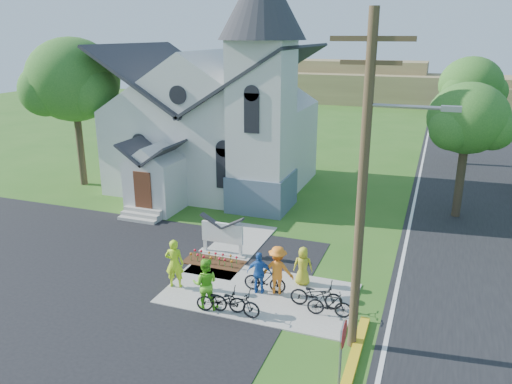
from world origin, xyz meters
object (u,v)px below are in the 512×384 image
at_px(bike_1, 265,280).
at_px(bike_4, 316,294).
at_px(cyclist_1, 205,284).
at_px(utility_pole, 365,180).
at_px(cyclist_0, 175,263).
at_px(bike_2, 235,302).
at_px(church_sign, 222,233).
at_px(stop_sign, 342,345).
at_px(cyclist_4, 303,266).
at_px(cyclist_2, 259,273).
at_px(cyclist_3, 278,270).
at_px(bike_0, 221,300).
at_px(bike_3, 329,304).

bearing_deg(bike_1, bike_4, -105.71).
relative_size(cyclist_1, bike_1, 1.17).
bearing_deg(bike_1, utility_pole, -124.65).
bearing_deg(bike_4, cyclist_1, 105.87).
xyz_separation_m(cyclist_0, bike_2, (2.92, -1.07, -0.48)).
height_order(church_sign, bike_2, church_sign).
bearing_deg(stop_sign, cyclist_4, 113.73).
bearing_deg(cyclist_2, cyclist_1, 41.59).
bearing_deg(cyclist_3, cyclist_4, -131.32).
distance_m(bike_0, bike_2, 0.52).
xyz_separation_m(cyclist_0, cyclist_2, (3.19, 0.66, -0.15)).
bearing_deg(stop_sign, bike_2, 144.58).
bearing_deg(utility_pole, bike_3, 129.34).
bearing_deg(bike_2, utility_pole, -92.58).
relative_size(cyclist_2, cyclist_3, 0.87).
xyz_separation_m(church_sign, cyclist_2, (2.69, -2.68, -0.16)).
bearing_deg(cyclist_2, bike_0, 57.12).
bearing_deg(bike_1, cyclist_0, 99.23).
relative_size(church_sign, bike_1, 1.37).
distance_m(bike_2, cyclist_4, 3.36).
bearing_deg(church_sign, cyclist_4, -19.93).
height_order(stop_sign, cyclist_0, stop_sign).
distance_m(utility_pole, cyclist_3, 5.93).
relative_size(bike_2, cyclist_4, 1.21).
bearing_deg(utility_pole, bike_0, 176.33).
bearing_deg(bike_3, utility_pole, -147.16).
xyz_separation_m(church_sign, bike_1, (2.85, -2.53, -0.49)).
bearing_deg(bike_1, cyclist_1, 134.76).
relative_size(stop_sign, bike_3, 1.62).
relative_size(bike_0, bike_2, 0.94).
bearing_deg(cyclist_0, cyclist_3, 177.95).
xyz_separation_m(bike_0, cyclist_3, (1.42, 1.96, 0.47)).
height_order(bike_0, cyclist_2, cyclist_2).
xyz_separation_m(church_sign, cyclist_4, (4.02, -1.46, -0.22)).
relative_size(bike_1, cyclist_4, 1.06).
xyz_separation_m(cyclist_0, bike_1, (3.35, 0.81, -0.48)).
height_order(church_sign, bike_1, church_sign).
bearing_deg(bike_4, church_sign, 54.00).
relative_size(cyclist_3, bike_3, 1.21).
xyz_separation_m(cyclist_1, bike_1, (1.57, 1.82, -0.46)).
relative_size(bike_0, bike_1, 1.08).
distance_m(church_sign, bike_4, 5.76).
height_order(cyclist_1, bike_3, cyclist_1).
height_order(bike_1, cyclist_2, cyclist_2).
bearing_deg(cyclist_4, utility_pole, 116.33).
xyz_separation_m(bike_1, cyclist_3, (0.47, 0.09, 0.45)).
xyz_separation_m(bike_1, bike_2, (-0.43, -1.87, 0.00)).
relative_size(bike_3, bike_4, 0.83).
bearing_deg(bike_1, bike_3, -112.35).
xyz_separation_m(utility_pole, cyclist_0, (-7.06, 1.37, -4.39)).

